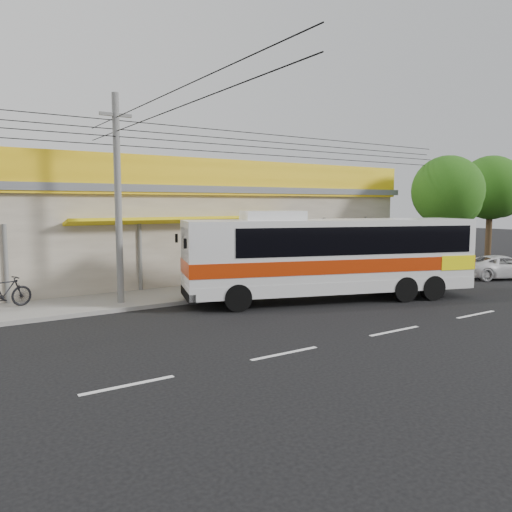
{
  "coord_description": "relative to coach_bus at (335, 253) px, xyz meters",
  "views": [
    {
      "loc": [
        -11.23,
        -12.21,
        3.71
      ],
      "look_at": [
        -1.91,
        2.0,
        1.93
      ],
      "focal_mm": 35.0,
      "sensor_mm": 36.0,
      "label": 1
    }
  ],
  "objects": [
    {
      "name": "motorbike_dark",
      "position": [
        -10.96,
        4.44,
        -1.14
      ],
      "size": [
        1.93,
        1.06,
        1.11
      ],
      "primitive_type": "imported",
      "rotation": [
        0.0,
        0.0,
        1.88
      ],
      "color": "black",
      "rests_on": "sidewalk"
    },
    {
      "name": "tree_far",
      "position": [
        17.64,
        4.48,
        2.76
      ],
      "size": [
        4.1,
        4.1,
        6.81
      ],
      "color": "#312213",
      "rests_on": "ground"
    },
    {
      "name": "utility_pole",
      "position": [
        -7.31,
        3.34,
        4.4
      ],
      "size": [
        34.0,
        14.0,
        7.57
      ],
      "color": "#5F5F5C",
      "rests_on": "ground"
    },
    {
      "name": "coach_bus",
      "position": [
        0.0,
        0.0,
        0.0
      ],
      "size": [
        11.39,
        5.72,
        3.45
      ],
      "rotation": [
        0.0,
        0.0,
        -0.31
      ],
      "color": "silver",
      "rests_on": "ground"
    },
    {
      "name": "tree_near",
      "position": [
        10.68,
        2.68,
        2.42
      ],
      "size": [
        3.81,
        3.81,
        6.31
      ],
      "color": "#312213",
      "rests_on": "ground"
    },
    {
      "name": "storefront_building",
      "position": [
        -1.76,
        9.48,
        0.45
      ],
      "size": [
        22.6,
        9.2,
        5.7
      ],
      "color": "gray",
      "rests_on": "ground"
    },
    {
      "name": "white_car",
      "position": [
        10.88,
        -0.38,
        -1.28
      ],
      "size": [
        4.53,
        3.41,
        1.14
      ],
      "primitive_type": "imported",
      "rotation": [
        0.0,
        0.0,
        1.15
      ],
      "color": "silver",
      "rests_on": "ground"
    },
    {
      "name": "ground",
      "position": [
        -1.76,
        -2.06,
        -1.85
      ],
      "size": [
        120.0,
        120.0,
        0.0
      ],
      "primitive_type": "plane",
      "color": "black",
      "rests_on": "ground"
    },
    {
      "name": "lane_markings",
      "position": [
        -1.76,
        -4.56,
        -1.85
      ],
      "size": [
        50.0,
        0.12,
        0.01
      ],
      "primitive_type": null,
      "color": "silver",
      "rests_on": "ground"
    },
    {
      "name": "sidewalk",
      "position": [
        -1.76,
        3.94,
        -1.77
      ],
      "size": [
        30.0,
        3.2,
        0.15
      ],
      "primitive_type": "cube",
      "color": "gray",
      "rests_on": "ground"
    }
  ]
}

